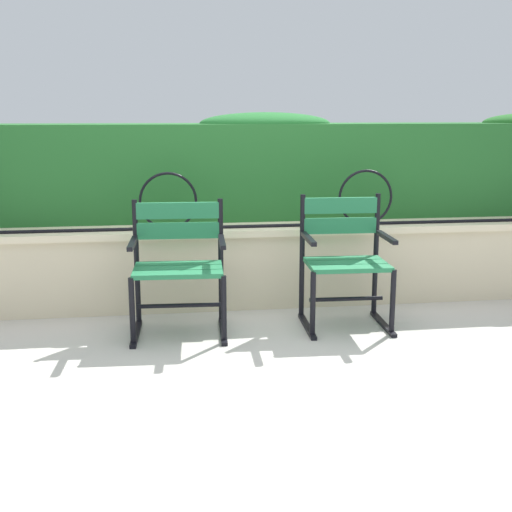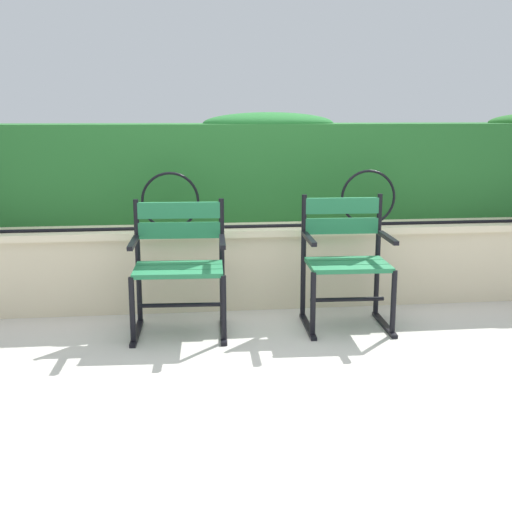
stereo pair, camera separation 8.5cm
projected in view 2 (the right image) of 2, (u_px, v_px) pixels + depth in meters
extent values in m
plane|color=#BCB7AD|center=(258.00, 344.00, 4.24)|extent=(60.00, 60.00, 0.00)
cube|color=beige|center=(243.00, 269.00, 5.06)|extent=(8.56, 0.35, 0.55)
cube|color=beige|center=(243.00, 230.00, 4.99)|extent=(8.56, 0.41, 0.05)
cylinder|color=black|center=(244.00, 226.00, 4.91)|extent=(8.00, 0.02, 0.02)
torus|color=black|center=(170.00, 201.00, 4.81)|extent=(0.42, 0.02, 0.42)
torus|color=black|center=(368.00, 198.00, 4.98)|extent=(0.42, 0.02, 0.42)
cube|color=#236028|center=(237.00, 171.00, 5.36)|extent=(8.39, 0.57, 0.75)
ellipsoid|color=#206229|center=(269.00, 123.00, 5.31)|extent=(1.05, 0.51, 0.18)
cube|color=#237547|center=(178.00, 274.00, 4.20)|extent=(0.58, 0.16, 0.03)
cube|color=#237547|center=(179.00, 269.00, 4.34)|extent=(0.58, 0.16, 0.03)
cube|color=#237547|center=(180.00, 265.00, 4.47)|extent=(0.58, 0.16, 0.03)
cube|color=#237547|center=(179.00, 210.00, 4.49)|extent=(0.57, 0.06, 0.11)
cube|color=#237547|center=(179.00, 230.00, 4.52)|extent=(0.57, 0.06, 0.11)
cylinder|color=black|center=(222.00, 261.00, 4.59)|extent=(0.04, 0.04, 0.87)
cylinder|color=black|center=(224.00, 309.00, 4.22)|extent=(0.04, 0.04, 0.44)
cube|color=black|center=(223.00, 331.00, 4.45)|extent=(0.07, 0.52, 0.02)
cube|color=black|center=(222.00, 242.00, 4.32)|extent=(0.06, 0.40, 0.03)
cylinder|color=black|center=(138.00, 263.00, 4.55)|extent=(0.04, 0.04, 0.87)
cylinder|color=black|center=(132.00, 311.00, 4.18)|extent=(0.04, 0.04, 0.44)
cube|color=black|center=(137.00, 333.00, 4.41)|extent=(0.07, 0.52, 0.02)
cube|color=black|center=(133.00, 243.00, 4.28)|extent=(0.06, 0.40, 0.03)
cylinder|color=black|center=(180.00, 305.00, 4.39)|extent=(0.54, 0.06, 0.03)
cube|color=#237547|center=(353.00, 269.00, 4.33)|extent=(0.54, 0.15, 0.03)
cube|color=#237547|center=(348.00, 265.00, 4.47)|extent=(0.54, 0.15, 0.03)
cube|color=#237547|center=(344.00, 260.00, 4.60)|extent=(0.54, 0.15, 0.03)
cube|color=#237547|center=(342.00, 206.00, 4.62)|extent=(0.53, 0.05, 0.11)
cube|color=#237547|center=(342.00, 226.00, 4.65)|extent=(0.53, 0.05, 0.11)
cylinder|color=black|center=(378.00, 256.00, 4.72)|extent=(0.04, 0.04, 0.89)
cylinder|color=black|center=(393.00, 303.00, 4.35)|extent=(0.04, 0.04, 0.44)
cube|color=black|center=(384.00, 325.00, 4.58)|extent=(0.06, 0.52, 0.02)
cube|color=black|center=(388.00, 238.00, 4.45)|extent=(0.05, 0.40, 0.03)
cylinder|color=black|center=(303.00, 257.00, 4.68)|extent=(0.04, 0.04, 0.89)
cylinder|color=black|center=(313.00, 305.00, 4.31)|extent=(0.04, 0.04, 0.44)
cube|color=black|center=(308.00, 327.00, 4.54)|extent=(0.06, 0.52, 0.02)
cube|color=black|center=(309.00, 239.00, 4.41)|extent=(0.05, 0.40, 0.03)
cylinder|color=black|center=(347.00, 299.00, 4.52)|extent=(0.51, 0.05, 0.03)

